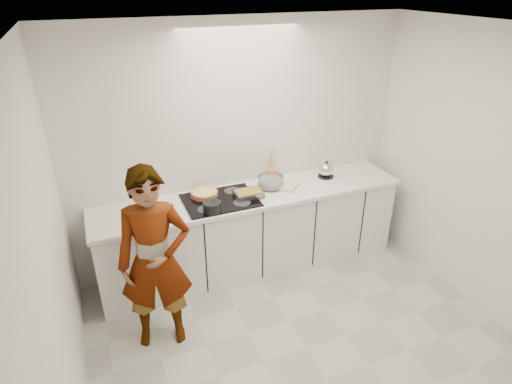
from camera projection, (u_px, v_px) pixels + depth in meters
name	position (u px, v px, depth m)	size (l,w,h in m)	color
floor	(306.00, 348.00, 3.74)	(3.60, 3.20, 0.00)	#B9B9B1
ceiling	(329.00, 34.00, 2.57)	(3.60, 3.20, 0.00)	white
wall_back	(241.00, 148.00, 4.48)	(3.60, 0.00, 2.60)	silver
wall_left	(51.00, 278.00, 2.55)	(0.00, 3.20, 2.60)	silver
wall_right	(493.00, 180.00, 3.78)	(0.02, 3.20, 2.60)	silver
base_cabinets	(252.00, 233.00, 4.60)	(3.20, 0.58, 0.87)	white
countertop	(252.00, 196.00, 4.40)	(3.24, 0.64, 0.04)	white
hob	(220.00, 200.00, 4.25)	(0.72, 0.54, 0.01)	black
tart_dish	(204.00, 193.00, 4.32)	(0.31, 0.31, 0.05)	#BB563C
saucepan	(212.00, 207.00, 4.02)	(0.23, 0.23, 0.16)	black
baking_dish	(248.00, 193.00, 4.31)	(0.28, 0.21, 0.05)	silver
mixing_bowl	(271.00, 182.00, 4.51)	(0.33, 0.33, 0.12)	silver
tea_towel	(289.00, 186.00, 4.50)	(0.22, 0.16, 0.04)	white
kettle	(326.00, 170.00, 4.72)	(0.21, 0.21, 0.19)	black
utensil_crock	(272.00, 175.00, 4.63)	(0.12, 0.12, 0.15)	orange
cook	(155.00, 261.00, 3.49)	(0.60, 0.40, 1.65)	white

